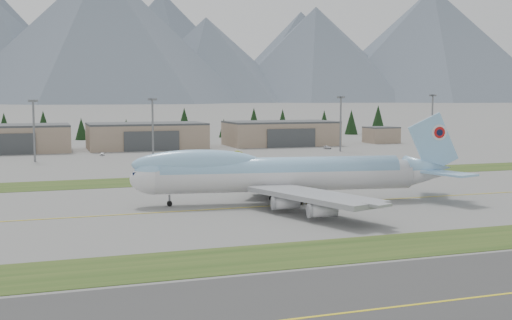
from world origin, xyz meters
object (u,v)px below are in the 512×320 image
object	(u,v)px
hangar_right	(281,133)
service_vehicle_a	(102,156)
boeing_747_freighter	(282,173)
service_vehicle_b	(238,154)
hangar_center	(147,136)
hangar_left	(6,139)
service_vehicle_c	(327,149)

from	to	relation	value
hangar_right	service_vehicle_a	bearing A→B (deg)	-161.48
boeing_747_freighter	service_vehicle_b	world-z (taller)	boeing_747_freighter
boeing_747_freighter	hangar_center	xyz separation A→B (m)	(-4.42, 146.82, -0.69)
hangar_right	boeing_747_freighter	bearing A→B (deg)	-110.74
boeing_747_freighter	hangar_left	world-z (taller)	boeing_747_freighter
boeing_747_freighter	service_vehicle_c	xyz separation A→B (m)	(66.72, 121.13, -6.08)
service_vehicle_a	service_vehicle_c	distance (m)	91.93
hangar_left	hangar_center	size ratio (longest dim) A/B	1.00
hangar_left	hangar_right	size ratio (longest dim) A/B	1.00
hangar_right	service_vehicle_b	distance (m)	47.78
hangar_center	service_vehicle_c	bearing A→B (deg)	-19.85
service_vehicle_a	service_vehicle_b	size ratio (longest dim) A/B	0.95
hangar_center	boeing_747_freighter	bearing A→B (deg)	-88.28
hangar_left	hangar_right	distance (m)	115.00
boeing_747_freighter	service_vehicle_b	xyz separation A→B (m)	(24.49, 110.94, -6.08)
service_vehicle_b	service_vehicle_c	world-z (taller)	service_vehicle_c
boeing_747_freighter	hangar_right	world-z (taller)	boeing_747_freighter
service_vehicle_a	boeing_747_freighter	bearing A→B (deg)	-69.27
hangar_left	service_vehicle_c	bearing A→B (deg)	-11.51
boeing_747_freighter	hangar_right	xyz separation A→B (m)	(55.58, 146.82, -0.69)
hangar_left	service_vehicle_a	bearing A→B (deg)	-38.34
hangar_left	service_vehicle_a	distance (m)	43.96
boeing_747_freighter	hangar_center	size ratio (longest dim) A/B	1.46
hangar_left	service_vehicle_b	world-z (taller)	hangar_left
hangar_right	service_vehicle_a	xyz separation A→B (m)	(-80.78, -27.06, -5.39)
hangar_center	service_vehicle_c	distance (m)	75.82
service_vehicle_b	boeing_747_freighter	bearing A→B (deg)	-168.34
boeing_747_freighter	service_vehicle_c	world-z (taller)	boeing_747_freighter
service_vehicle_a	service_vehicle_c	size ratio (longest dim) A/B	0.82
hangar_center	service_vehicle_b	bearing A→B (deg)	-51.13
hangar_center	hangar_right	distance (m)	60.00
hangar_right	service_vehicle_b	size ratio (longest dim) A/B	12.85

